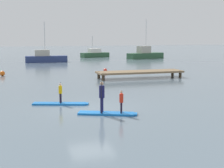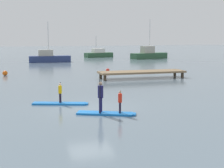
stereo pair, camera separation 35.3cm
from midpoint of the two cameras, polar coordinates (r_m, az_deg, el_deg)
ground_plane at (r=19.08m, az=-4.13°, el=-4.24°), size 240.00×240.00×0.00m
paddleboard_near at (r=20.47m, az=-9.27°, el=-3.33°), size 3.36×1.61×0.10m
paddler_child_solo at (r=20.34m, az=-9.29°, el=-1.32°), size 0.27×0.40×1.23m
paddleboard_far at (r=17.69m, az=-1.36°, el=-5.05°), size 3.10×1.82×0.10m
paddler_adult at (r=17.53m, az=-2.33°, el=-1.87°), size 0.38×0.48×1.84m
paddler_child_front at (r=17.47m, az=1.03°, el=-2.82°), size 0.27×0.38×1.18m
fishing_boat_green_midground at (r=61.65m, az=5.51°, el=5.09°), size 7.48×3.97×7.10m
motor_boat_small_navy at (r=53.72m, az=-11.46°, el=4.41°), size 6.51×1.72×6.32m
trawler_grey_distant at (r=65.27m, az=-3.10°, el=5.17°), size 5.82×2.98×4.12m
floating_dock at (r=32.93m, az=4.49°, el=2.05°), size 8.56×2.25×0.69m
mooring_buoy_near at (r=36.42m, az=-18.49°, el=1.73°), size 0.53×0.53×0.53m
mooring_buoy_mid at (r=38.15m, az=-1.43°, el=2.35°), size 0.43×0.43×0.43m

